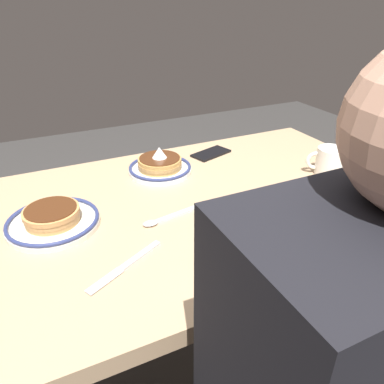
{
  "coord_description": "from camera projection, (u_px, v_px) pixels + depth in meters",
  "views": [
    {
      "loc": [
        0.38,
        0.82,
        1.27
      ],
      "look_at": [
        -0.01,
        -0.0,
        0.78
      ],
      "focal_mm": 34.58,
      "sensor_mm": 36.0,
      "label": 1
    }
  ],
  "objects": [
    {
      "name": "paper_napkin",
      "position": [
        373.0,
        207.0,
        1.02
      ],
      "size": [
        0.19,
        0.18,
        0.0
      ],
      "primitive_type": "cube",
      "rotation": [
        0.0,
        0.0,
        0.3
      ],
      "color": "white",
      "rests_on": "dining_table"
    },
    {
      "name": "fork_far",
      "position": [
        300.0,
        236.0,
        0.9
      ],
      "size": [
        0.17,
        0.09,
        0.01
      ],
      "color": "silver",
      "rests_on": "dining_table"
    },
    {
      "name": "butter_knife",
      "position": [
        126.0,
        265.0,
        0.8
      ],
      "size": [
        0.19,
        0.11,
        0.01
      ],
      "color": "silver",
      "rests_on": "dining_table"
    },
    {
      "name": "drinking_glass",
      "position": [
        231.0,
        246.0,
        0.78
      ],
      "size": [
        0.07,
        0.07,
        0.12
      ],
      "color": "silver",
      "rests_on": "dining_table"
    },
    {
      "name": "fork_near",
      "position": [
        261.0,
        195.0,
        1.08
      ],
      "size": [
        0.19,
        0.03,
        0.01
      ],
      "color": "silver",
      "rests_on": "dining_table"
    },
    {
      "name": "dining_table",
      "position": [
        189.0,
        229.0,
        1.09
      ],
      "size": [
        1.37,
        0.81,
        0.75
      ],
      "color": "tan",
      "rests_on": "ground_plane"
    },
    {
      "name": "plate_near_main",
      "position": [
        53.0,
        220.0,
        0.93
      ],
      "size": [
        0.23,
        0.23,
        0.05
      ],
      "color": "silver",
      "rests_on": "dining_table"
    },
    {
      "name": "plate_center_pancakes",
      "position": [
        161.0,
        166.0,
        1.21
      ],
      "size": [
        0.21,
        0.21,
        0.09
      ],
      "color": "white",
      "rests_on": "dining_table"
    },
    {
      "name": "cell_phone",
      "position": [
        211.0,
        153.0,
        1.36
      ],
      "size": [
        0.16,
        0.11,
        0.01
      ],
      "primitive_type": "cube",
      "rotation": [
        0.0,
        0.0,
        0.31
      ],
      "color": "black",
      "rests_on": "dining_table"
    },
    {
      "name": "ground_plane",
      "position": [
        189.0,
        373.0,
        1.4
      ],
      "size": [
        6.0,
        6.0,
        0.0
      ],
      "primitive_type": "plane",
      "color": "#343231"
    },
    {
      "name": "tea_spoon",
      "position": [
        165.0,
        218.0,
        0.97
      ],
      "size": [
        0.18,
        0.05,
        0.01
      ],
      "color": "silver",
      "rests_on": "dining_table"
    },
    {
      "name": "coffee_mug",
      "position": [
        330.0,
        161.0,
        1.19
      ],
      "size": [
        0.11,
        0.09,
        0.09
      ],
      "color": "white",
      "rests_on": "dining_table"
    }
  ]
}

